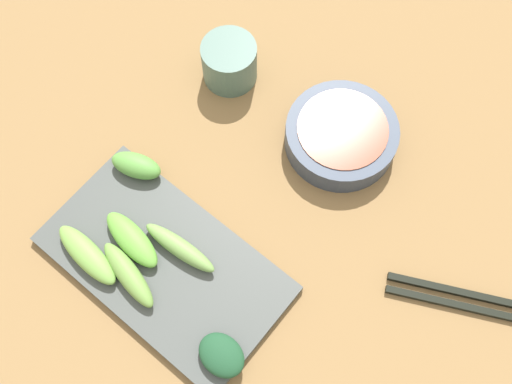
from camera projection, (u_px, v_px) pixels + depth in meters
tabletop at (231, 226)px, 0.77m from camera, size 2.10×2.10×0.02m
sauce_bowl at (341, 135)px, 0.78m from camera, size 0.14×0.14×0.04m
serving_plate at (165, 264)px, 0.73m from camera, size 0.16×0.29×0.01m
broccoli_stalk_0 at (128, 275)px, 0.71m from camera, size 0.05×0.10×0.02m
broccoli_stalk_1 at (132, 240)px, 0.73m from camera, size 0.04×0.09×0.02m
broccoli_stalk_2 at (87, 255)px, 0.72m from camera, size 0.04×0.10×0.02m
broccoli_stalk_3 at (136, 166)px, 0.76m from camera, size 0.05×0.07×0.03m
broccoli_leafy_4 at (222, 355)px, 0.68m from camera, size 0.05×0.06×0.02m
broccoli_stalk_5 at (180, 248)px, 0.72m from camera, size 0.03×0.10×0.02m
chopsticks at (485, 305)px, 0.72m from camera, size 0.12×0.22×0.01m
tea_cup at (229, 62)px, 0.81m from camera, size 0.07×0.07×0.06m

